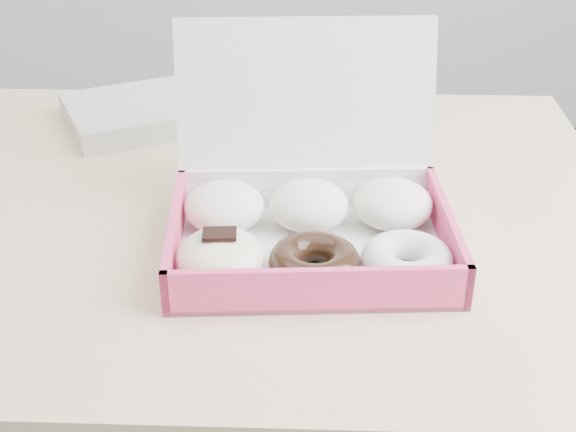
{
  "coord_description": "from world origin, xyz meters",
  "views": [
    {
      "loc": [
        0.19,
        -0.91,
        1.26
      ],
      "look_at": [
        0.16,
        -0.14,
        0.81
      ],
      "focal_mm": 50.0,
      "sensor_mm": 36.0,
      "label": 1
    }
  ],
  "objects": [
    {
      "name": "donut_box",
      "position": [
        0.19,
        -0.1,
        0.79
      ],
      "size": [
        0.34,
        0.32,
        0.23
      ],
      "rotation": [
        0.0,
        0.0,
        0.07
      ],
      "color": "silver",
      "rests_on": "table"
    },
    {
      "name": "newspapers",
      "position": [
        -0.08,
        0.26,
        0.77
      ],
      "size": [
        0.28,
        0.26,
        0.04
      ],
      "primitive_type": "cube",
      "rotation": [
        0.0,
        0.0,
        0.46
      ],
      "color": "silver",
      "rests_on": "table"
    },
    {
      "name": "table",
      "position": [
        0.0,
        0.0,
        0.67
      ],
      "size": [
        1.2,
        0.8,
        0.75
      ],
      "color": "#CEB287",
      "rests_on": "ground"
    }
  ]
}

